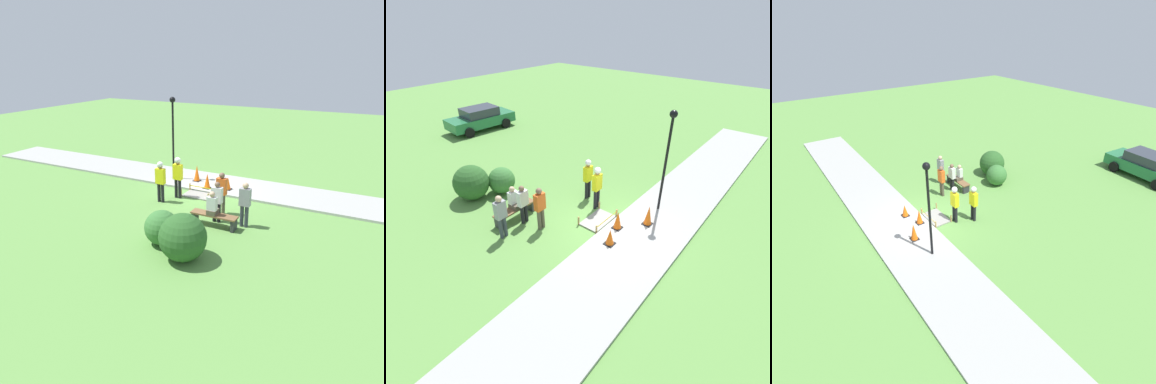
% 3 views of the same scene
% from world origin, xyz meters
% --- Properties ---
extents(ground_plane, '(60.00, 60.00, 0.00)m').
position_xyz_m(ground_plane, '(0.00, 0.00, 0.00)').
color(ground_plane, '#5B8E42').
extents(sidewalk, '(28.00, 2.74, 0.10)m').
position_xyz_m(sidewalk, '(0.00, -1.37, 0.05)').
color(sidewalk, '#9E9E99').
rests_on(sidewalk, ground_plane).
extents(wet_concrete_patch, '(1.38, 0.88, 0.37)m').
position_xyz_m(wet_concrete_patch, '(0.09, 0.48, 0.04)').
color(wet_concrete_patch, gray).
rests_on(wet_concrete_patch, ground_plane).
extents(traffic_cone_near_patch, '(0.34, 0.34, 0.60)m').
position_xyz_m(traffic_cone_near_patch, '(-0.82, -0.68, 0.39)').
color(traffic_cone_near_patch, black).
rests_on(traffic_cone_near_patch, sidewalk).
extents(traffic_cone_far_patch, '(0.34, 0.34, 0.70)m').
position_xyz_m(traffic_cone_far_patch, '(0.09, -0.40, 0.45)').
color(traffic_cone_far_patch, black).
rests_on(traffic_cone_far_patch, sidewalk).
extents(traffic_cone_sidewalk_edge, '(0.34, 0.34, 0.79)m').
position_xyz_m(traffic_cone_sidewalk_edge, '(1.01, -1.15, 0.49)').
color(traffic_cone_sidewalk_edge, black).
rests_on(traffic_cone_sidewalk_edge, sidewalk).
extents(park_bench, '(1.75, 0.44, 0.50)m').
position_xyz_m(park_bench, '(-1.82, 3.06, 0.35)').
color(park_bench, '#2D2D33').
rests_on(park_bench, ground_plane).
extents(person_seated_on_bench, '(0.36, 0.44, 0.89)m').
position_xyz_m(person_seated_on_bench, '(-1.77, 3.11, 0.85)').
color(person_seated_on_bench, brown).
rests_on(person_seated_on_bench, park_bench).
extents(worker_supervisor, '(0.40, 0.27, 1.84)m').
position_xyz_m(worker_supervisor, '(0.81, 1.08, 1.11)').
color(worker_supervisor, black).
rests_on(worker_supervisor, ground_plane).
extents(worker_assistant, '(0.40, 0.26, 1.79)m').
position_xyz_m(worker_assistant, '(1.22, 1.85, 1.07)').
color(worker_assistant, black).
rests_on(worker_assistant, ground_plane).
extents(bystander_in_orange_shirt, '(0.40, 0.22, 1.71)m').
position_xyz_m(bystander_in_orange_shirt, '(-1.59, 1.86, 0.97)').
color(bystander_in_orange_shirt, brown).
rests_on(bystander_in_orange_shirt, ground_plane).
extents(bystander_in_gray_shirt, '(0.40, 0.22, 1.59)m').
position_xyz_m(bystander_in_gray_shirt, '(-1.73, 2.62, 0.89)').
color(bystander_in_gray_shirt, black).
rests_on(bystander_in_gray_shirt, ground_plane).
extents(bystander_in_white_shirt, '(0.40, 0.22, 1.71)m').
position_xyz_m(bystander_in_white_shirt, '(-2.79, 2.55, 0.97)').
color(bystander_in_white_shirt, '#383D47').
rests_on(bystander_in_white_shirt, ground_plane).
extents(lamppost_near, '(0.28, 0.28, 4.01)m').
position_xyz_m(lamppost_near, '(2.23, -0.98, 2.71)').
color(lamppost_near, black).
rests_on(lamppost_near, sidewalk).
extents(parked_car_green, '(4.55, 2.35, 1.49)m').
position_xyz_m(parked_car_green, '(3.59, 12.90, 0.77)').
color(parked_car_green, '#236B3D').
rests_on(parked_car_green, ground_plane).
extents(shrub_rounded_near, '(1.50, 1.50, 1.50)m').
position_xyz_m(shrub_rounded_near, '(-1.95, 5.65, 0.75)').
color(shrub_rounded_near, '#285623').
rests_on(shrub_rounded_near, ground_plane).
extents(shrub_rounded_mid, '(1.17, 1.17, 1.17)m').
position_xyz_m(shrub_rounded_mid, '(-0.84, 5.06, 0.59)').
color(shrub_rounded_mid, '#387033').
rests_on(shrub_rounded_mid, ground_plane).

